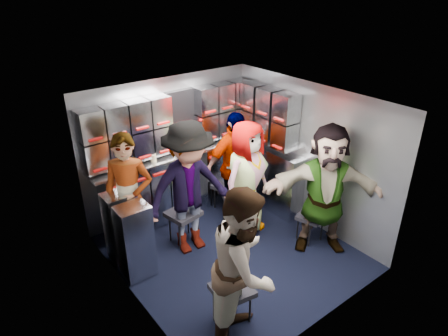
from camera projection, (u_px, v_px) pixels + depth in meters
floor at (232, 252)px, 5.41m from camera, size 3.00×3.00×0.00m
wall_back at (170, 146)px, 6.00m from camera, size 2.80×0.04×2.10m
wall_left at (128, 224)px, 4.17m from camera, size 0.04×3.00×2.10m
wall_right at (309, 155)px, 5.71m from camera, size 0.04×3.00×2.10m
ceiling at (233, 102)px, 4.47m from camera, size 2.80×3.00×0.02m
cart_bank_back at (179, 184)px, 6.10m from camera, size 2.68×0.38×0.99m
cart_bank_left at (129, 235)px, 4.93m from camera, size 0.38×0.76×0.99m
counter at (178, 153)px, 5.87m from camera, size 2.68×0.42×0.03m
locker_bank_back at (174, 121)px, 5.70m from camera, size 2.68×0.28×0.82m
locker_bank_right at (269, 116)px, 5.92m from camera, size 0.28×1.00×0.82m
right_cabinet at (270, 177)px, 6.29m from camera, size 0.28×1.20×1.00m
coffee_niche at (182, 119)px, 5.85m from camera, size 0.46×0.16×0.84m
red_latch_strip at (185, 166)px, 5.79m from camera, size 2.60×0.02×0.03m
jump_seat_near_left at (232, 292)px, 4.16m from camera, size 0.45×0.43×0.47m
jump_seat_mid_left at (183, 215)px, 5.45m from camera, size 0.47×0.45×0.48m
jump_seat_center at (237, 198)px, 5.84m from camera, size 0.52×0.51×0.49m
jump_seat_mid_right at (226, 186)px, 6.24m from camera, size 0.48×0.46×0.45m
jump_seat_near_right at (311, 217)px, 5.51m from camera, size 0.43×0.42×0.41m
attendant_standing at (129, 198)px, 5.01m from camera, size 0.75×0.71×1.72m
attendant_arc_a at (244, 267)px, 3.84m from camera, size 1.06×1.02×1.73m
attendant_arc_b at (189, 189)px, 5.10m from camera, size 1.24×0.79×1.83m
attendant_arc_c at (246, 179)px, 5.53m from camera, size 0.90×0.68×1.67m
attendant_arc_d at (234, 166)px, 5.92m from camera, size 0.99×0.46×1.65m
attendant_arc_e at (325, 189)px, 5.15m from camera, size 1.60×1.47×1.78m
bottle_left at (126, 161)px, 5.32m from camera, size 0.07×0.07×0.24m
bottle_mid at (174, 147)px, 5.72m from camera, size 0.07×0.07×0.24m
bottle_right at (234, 129)px, 6.33m from camera, size 0.07×0.07×0.27m
cup_left at (153, 158)px, 5.56m from camera, size 0.08×0.08×0.10m
cup_right at (230, 136)px, 6.32m from camera, size 0.07×0.07×0.10m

